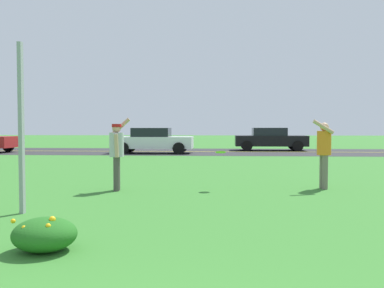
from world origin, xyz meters
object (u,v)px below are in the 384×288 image
at_px(sign_post_near_path, 21,128).
at_px(car_white_center_left, 153,140).
at_px(person_thrower_red_cap_gray_shirt, 117,150).
at_px(car_black_center_right, 270,139).
at_px(frisbee_lime, 221,152).
at_px(person_catcher_orange_shirt, 324,149).

xyz_separation_m(sign_post_near_path, car_white_center_left, (-0.42, 16.71, -0.75)).
bearing_deg(car_white_center_left, sign_post_near_path, -88.56).
xyz_separation_m(person_thrower_red_cap_gray_shirt, car_black_center_right, (5.60, 17.29, -0.23)).
bearing_deg(car_white_center_left, frisbee_lime, -74.12).
distance_m(frisbee_lime, car_black_center_right, 17.24).
bearing_deg(person_thrower_red_cap_gray_shirt, car_white_center_left, 95.82).
bearing_deg(car_black_center_right, sign_post_near_path, -108.29).
bearing_deg(frisbee_lime, person_catcher_orange_shirt, 7.08).
relative_size(frisbee_lime, car_white_center_left, 0.06).
xyz_separation_m(person_catcher_orange_shirt, car_white_center_left, (-6.41, 13.36, -0.24)).
distance_m(sign_post_near_path, person_catcher_orange_shirt, 6.88).
relative_size(person_thrower_red_cap_gray_shirt, frisbee_lime, 6.79).
distance_m(sign_post_near_path, person_thrower_red_cap_gray_shirt, 2.94).
relative_size(person_thrower_red_cap_gray_shirt, car_black_center_right, 0.39).
relative_size(sign_post_near_path, frisbee_lime, 11.65).
xyz_separation_m(sign_post_near_path, car_black_center_right, (6.61, 20.00, -0.75)).
bearing_deg(sign_post_near_path, car_black_center_right, 71.71).
bearing_deg(sign_post_near_path, frisbee_lime, 41.31).
bearing_deg(person_catcher_orange_shirt, frisbee_lime, -172.92).
bearing_deg(frisbee_lime, person_thrower_red_cap_gray_shirt, -172.17).
bearing_deg(sign_post_near_path, person_thrower_red_cap_gray_shirt, 69.63).
height_order(person_catcher_orange_shirt, car_white_center_left, person_catcher_orange_shirt).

